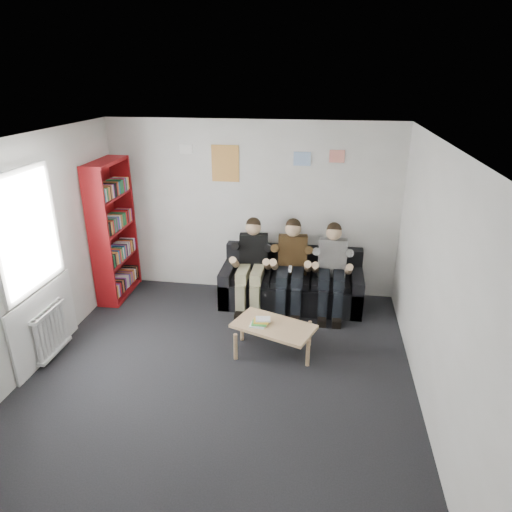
{
  "coord_description": "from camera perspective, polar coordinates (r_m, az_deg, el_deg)",
  "views": [
    {
      "loc": [
        1.09,
        -4.24,
        3.34
      ],
      "look_at": [
        0.25,
        1.3,
        1.06
      ],
      "focal_mm": 32.0,
      "sensor_mm": 36.0,
      "label": 1
    }
  ],
  "objects": [
    {
      "name": "room_shell",
      "position": [
        4.81,
        -5.28,
        -2.42
      ],
      "size": [
        5.0,
        5.0,
        5.0
      ],
      "color": "black",
      "rests_on": "ground"
    },
    {
      "name": "poster_sign",
      "position": [
        7.13,
        -8.74,
        13.07
      ],
      "size": [
        0.2,
        0.01,
        0.14
      ],
      "primitive_type": "cube",
      "color": "white",
      "rests_on": "room_shell"
    },
    {
      "name": "radiator",
      "position": [
        6.26,
        -24.22,
        -8.58
      ],
      "size": [
        0.1,
        0.64,
        0.6
      ],
      "color": "white",
      "rests_on": "ground"
    },
    {
      "name": "person_left",
      "position": [
        6.77,
        -0.56,
        -1.18
      ],
      "size": [
        0.42,
        0.91,
        1.35
      ],
      "rotation": [
        0.0,
        0.0,
        0.11
      ],
      "color": "black",
      "rests_on": "sofa"
    },
    {
      "name": "poster_blue",
      "position": [
        6.84,
        5.79,
        11.99
      ],
      "size": [
        0.25,
        0.01,
        0.2
      ],
      "primitive_type": "cube",
      "color": "#428FE0",
      "rests_on": "room_shell"
    },
    {
      "name": "poster_large",
      "position": [
        7.01,
        -3.86,
        11.46
      ],
      "size": [
        0.42,
        0.01,
        0.55
      ],
      "primitive_type": "cube",
      "color": "#D9BF4C",
      "rests_on": "room_shell"
    },
    {
      "name": "coffee_table",
      "position": [
        5.79,
        2.21,
        -9.02
      ],
      "size": [
        0.99,
        0.54,
        0.4
      ],
      "rotation": [
        0.0,
        0.0,
        -0.36
      ],
      "color": "tan",
      "rests_on": "ground"
    },
    {
      "name": "poster_pink",
      "position": [
        6.82,
        10.09,
        12.17
      ],
      "size": [
        0.22,
        0.01,
        0.18
      ],
      "primitive_type": "cube",
      "color": "#CF4093",
      "rests_on": "room_shell"
    },
    {
      "name": "person_middle",
      "position": [
        6.71,
        4.41,
        -1.44
      ],
      "size": [
        0.43,
        0.92,
        1.36
      ],
      "rotation": [
        0.0,
        0.0,
        0.08
      ],
      "color": "#52381B",
      "rests_on": "sofa"
    },
    {
      "name": "person_right",
      "position": [
        6.7,
        9.44,
        -1.81
      ],
      "size": [
        0.41,
        0.89,
        1.33
      ],
      "rotation": [
        0.0,
        0.0,
        0.0
      ],
      "color": "silver",
      "rests_on": "sofa"
    },
    {
      "name": "bookshelf",
      "position": [
        7.32,
        -17.37,
        3.03
      ],
      "size": [
        0.32,
        0.96,
        2.14
      ],
      "rotation": [
        0.0,
        0.0,
        0.04
      ],
      "color": "maroon",
      "rests_on": "ground"
    },
    {
      "name": "game_cases",
      "position": [
        5.76,
        0.53,
        -8.27
      ],
      "size": [
        0.24,
        0.22,
        0.06
      ],
      "rotation": [
        0.0,
        0.0,
        -0.08
      ],
      "color": "white",
      "rests_on": "coffee_table"
    },
    {
      "name": "sofa",
      "position": [
        7.04,
        4.46,
        -3.58
      ],
      "size": [
        2.11,
        0.86,
        0.82
      ],
      "color": "black",
      "rests_on": "ground"
    },
    {
      "name": "window",
      "position": [
        6.0,
        -25.81,
        -2.86
      ],
      "size": [
        0.05,
        1.3,
        2.36
      ],
      "color": "white",
      "rests_on": "room_shell"
    }
  ]
}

